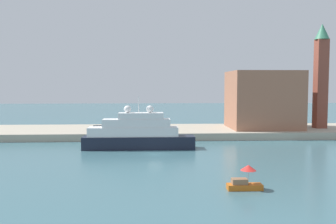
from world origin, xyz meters
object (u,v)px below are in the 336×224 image
(small_motorboat, at_px, (245,180))
(bell_tower, at_px, (321,72))
(harbor_building, at_px, (263,100))
(parked_car, at_px, (99,129))
(person_figure, at_px, (119,129))
(large_yacht, at_px, (137,134))
(mooring_bollard, at_px, (168,132))

(small_motorboat, bearing_deg, bell_tower, 56.48)
(small_motorboat, distance_m, harbor_building, 54.24)
(harbor_building, relative_size, parked_car, 4.18)
(small_motorboat, xyz_separation_m, person_figure, (-19.04, 43.23, 1.29))
(large_yacht, xyz_separation_m, parked_car, (-9.86, 15.69, -0.65))
(mooring_bollard, bearing_deg, person_figure, 170.02)
(small_motorboat, relative_size, parked_car, 1.04)
(small_motorboat, distance_m, bell_tower, 61.72)
(large_yacht, height_order, harbor_building, harbor_building)
(harbor_building, bearing_deg, large_yacht, -147.83)
(harbor_building, bearing_deg, person_figure, -168.85)
(person_figure, bearing_deg, harbor_building, 11.15)
(parked_car, bearing_deg, bell_tower, 3.98)
(harbor_building, relative_size, bell_tower, 0.64)
(bell_tower, distance_m, person_figure, 54.31)
(large_yacht, bearing_deg, bell_tower, 22.56)
(mooring_bollard, bearing_deg, bell_tower, 12.07)
(bell_tower, height_order, mooring_bollard, bell_tower)
(parked_car, distance_m, mooring_bollard, 17.33)
(large_yacht, xyz_separation_m, harbor_building, (32.32, 20.33, 6.19))
(small_motorboat, distance_m, parked_car, 51.87)
(large_yacht, distance_m, harbor_building, 38.68)
(large_yacht, relative_size, bell_tower, 0.84)
(mooring_bollard, bearing_deg, small_motorboat, -79.70)
(parked_car, height_order, mooring_bollard, parked_car)
(harbor_building, relative_size, person_figure, 11.07)
(mooring_bollard, bearing_deg, harbor_building, 20.11)
(parked_car, bearing_deg, harbor_building, 6.29)
(large_yacht, height_order, small_motorboat, large_yacht)
(large_yacht, relative_size, parked_car, 5.43)
(harbor_building, distance_m, parked_car, 42.99)
(person_figure, distance_m, mooring_bollard, 11.74)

